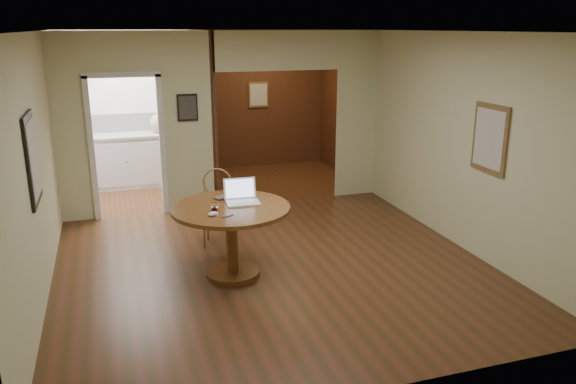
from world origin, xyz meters
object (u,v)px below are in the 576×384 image
object	(u,v)px
dining_table	(231,225)
closed_laptop	(230,197)
open_laptop	(241,196)
chair	(217,203)

from	to	relation	value
dining_table	closed_laptop	size ratio (longest dim) A/B	3.98
open_laptop	closed_laptop	xyz separation A→B (m)	(-0.10, 0.19, -0.05)
chair	closed_laptop	bearing A→B (deg)	-70.51
dining_table	chair	world-z (taller)	chair
closed_laptop	dining_table	bearing A→B (deg)	-124.07
open_laptop	dining_table	bearing A→B (deg)	-136.78
dining_table	open_laptop	world-z (taller)	open_laptop
chair	open_laptop	distance (m)	1.00
dining_table	chair	distance (m)	1.06
chair	closed_laptop	xyz separation A→B (m)	(0.02, -0.74, 0.29)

